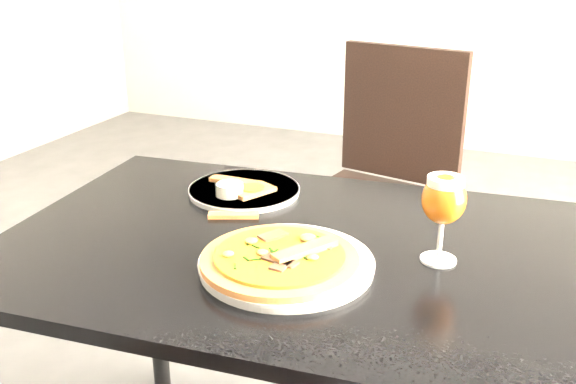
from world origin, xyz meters
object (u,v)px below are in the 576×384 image
at_px(beer_glass, 444,200).
at_px(dining_table, 295,281).
at_px(pizza, 280,258).
at_px(chair_far, 381,185).

bearing_deg(beer_glass, dining_table, -174.51).
distance_m(pizza, beer_glass, 0.32).
bearing_deg(dining_table, pizza, -85.79).
bearing_deg(dining_table, beer_glass, 0.94).
xyz_separation_m(chair_far, beer_glass, (0.33, -0.88, 0.33)).
xyz_separation_m(pizza, beer_glass, (0.26, 0.15, 0.10)).
bearing_deg(pizza, dining_table, 98.75).
distance_m(dining_table, pizza, 0.17).
bearing_deg(beer_glass, chair_far, 110.45).
xyz_separation_m(dining_table, pizza, (0.02, -0.12, 0.12)).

